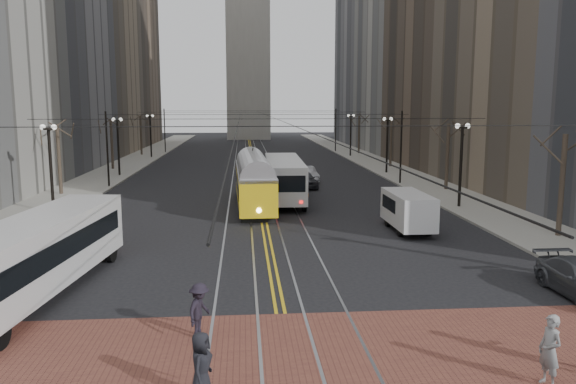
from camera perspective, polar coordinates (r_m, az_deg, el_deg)
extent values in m
plane|color=black|center=(20.62, -0.93, -11.30)|extent=(260.00, 260.00, 0.00)
cube|color=gray|center=(66.16, -16.57, 2.34)|extent=(5.00, 140.00, 0.15)
cube|color=gray|center=(66.71, 9.54, 2.64)|extent=(5.00, 140.00, 0.15)
cube|color=brown|center=(16.93, -0.03, -15.93)|extent=(25.00, 6.00, 0.01)
cube|color=gray|center=(64.73, -3.46, 2.49)|extent=(4.80, 130.00, 0.02)
cube|color=gold|center=(64.73, -3.46, 2.50)|extent=(0.42, 130.00, 0.01)
cube|color=slate|center=(70.40, -25.76, 16.04)|extent=(16.00, 20.00, 34.00)
cube|color=brown|center=(108.86, -18.07, 15.18)|extent=(16.00, 20.00, 40.00)
cube|color=brown|center=(71.27, 18.27, 16.36)|extent=(16.00, 20.00, 34.00)
cube|color=slate|center=(109.43, 9.97, 15.44)|extent=(16.00, 20.00, 40.00)
cube|color=#B2AFA5|center=(123.12, -4.14, 18.55)|extent=(9.00, 9.00, 56.00)
cylinder|color=black|center=(39.59, -22.93, 1.88)|extent=(0.20, 0.20, 5.60)
cylinder|color=black|center=(58.83, -16.85, 4.24)|extent=(0.20, 0.20, 5.60)
cylinder|color=black|center=(78.45, -13.77, 5.41)|extent=(0.20, 0.20, 5.60)
cylinder|color=black|center=(40.43, 17.13, 2.32)|extent=(0.20, 0.20, 5.60)
cylinder|color=black|center=(59.39, 10.03, 4.52)|extent=(0.20, 0.20, 5.60)
cylinder|color=black|center=(78.87, 6.38, 5.62)|extent=(0.20, 0.20, 5.60)
cylinder|color=#382D23|center=(47.78, -22.22, 2.99)|extent=(0.28, 0.28, 5.60)
cylinder|color=#382D23|center=(65.11, -17.46, 4.61)|extent=(0.28, 0.28, 5.60)
cylinder|color=#382D23|center=(82.72, -14.71, 5.53)|extent=(0.28, 0.28, 5.60)
cylinder|color=#382D23|center=(33.27, 26.04, 0.49)|extent=(0.28, 0.28, 5.60)
cylinder|color=#382D23|center=(48.57, 15.87, 3.39)|extent=(0.28, 0.28, 5.60)
cylinder|color=#382D23|center=(65.69, 10.41, 4.91)|extent=(0.28, 0.28, 5.60)
cylinder|color=#382D23|center=(83.18, 7.21, 5.77)|extent=(0.28, 0.28, 5.60)
cylinder|color=black|center=(64.34, -4.86, 7.79)|extent=(0.03, 120.00, 0.03)
cylinder|color=black|center=(64.40, -2.16, 7.82)|extent=(0.03, 120.00, 0.03)
cylinder|color=black|center=(50.84, -17.88, 4.10)|extent=(0.16, 0.16, 6.60)
cylinder|color=black|center=(86.21, -12.42, 6.07)|extent=(0.16, 0.16, 6.60)
cylinder|color=black|center=(51.45, 11.41, 4.40)|extent=(0.16, 0.16, 6.60)
cylinder|color=black|center=(86.57, 4.86, 6.25)|extent=(0.16, 0.16, 6.60)
cube|color=silver|center=(22.99, -24.11, -6.14)|extent=(3.82, 11.93, 2.93)
cube|color=yellow|center=(39.52, -3.48, 0.61)|extent=(2.66, 12.57, 2.95)
cube|color=#B9B9B9|center=(42.18, -0.42, 1.25)|extent=(2.83, 11.91, 3.09)
cube|color=silver|center=(32.56, 12.08, -2.01)|extent=(1.95, 4.96, 2.19)
imported|color=#3C3E43|center=(48.73, 1.62, 1.29)|extent=(2.38, 4.51, 1.46)
imported|color=#97989E|center=(52.35, 1.88, 1.81)|extent=(2.09, 4.55, 1.45)
imported|color=black|center=(14.30, -8.80, -17.10)|extent=(0.72, 0.94, 1.71)
imported|color=gray|center=(16.16, 25.05, -14.39)|extent=(0.57, 0.75, 1.88)
imported|color=black|center=(17.77, -8.98, -11.79)|extent=(1.02, 1.27, 1.72)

